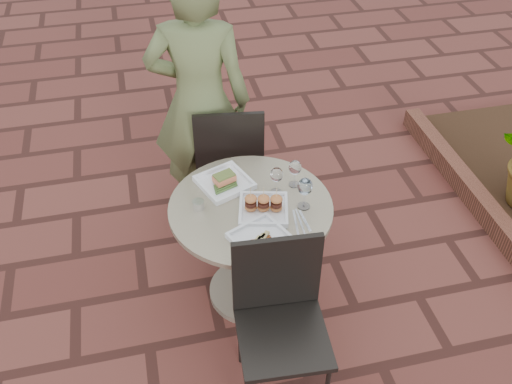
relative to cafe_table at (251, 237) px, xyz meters
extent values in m
plane|color=#592A23|center=(0.18, -0.27, -0.48)|extent=(60.00, 60.00, 0.00)
cylinder|color=gray|center=(0.00, 0.00, -0.46)|extent=(0.52, 0.52, 0.04)
cylinder|color=gray|center=(0.00, 0.00, -0.13)|extent=(0.08, 0.08, 0.70)
cylinder|color=tan|center=(0.00, 0.00, 0.23)|extent=(0.90, 0.90, 0.03)
cube|color=black|center=(0.03, 0.82, -0.03)|extent=(0.50, 0.50, 0.03)
cube|color=black|center=(0.00, 0.62, 0.22)|extent=(0.44, 0.09, 0.46)
cylinder|color=black|center=(0.24, 0.98, -0.26)|extent=(0.02, 0.02, 0.44)
cylinder|color=black|center=(-0.13, 1.03, -0.26)|extent=(0.02, 0.02, 0.44)
cylinder|color=black|center=(0.19, 0.60, -0.26)|extent=(0.02, 0.02, 0.44)
cylinder|color=black|center=(-0.19, 0.65, -0.26)|extent=(0.02, 0.02, 0.44)
cube|color=black|center=(0.01, -0.67, -0.03)|extent=(0.47, 0.47, 0.03)
cube|color=black|center=(0.02, -0.47, 0.22)|extent=(0.44, 0.06, 0.46)
cylinder|color=black|center=(-0.17, -0.47, -0.26)|extent=(0.02, 0.02, 0.44)
cylinder|color=black|center=(0.21, -0.50, -0.26)|extent=(0.02, 0.02, 0.44)
imported|color=#546034|center=(-0.14, 0.84, 0.41)|extent=(0.74, 0.58, 1.80)
cube|color=white|center=(-0.11, 0.21, 0.25)|extent=(0.35, 0.35, 0.01)
cube|color=#E47950|center=(-0.11, 0.21, 0.29)|extent=(0.14, 0.11, 0.04)
cube|color=#4F5C29|center=(-0.11, 0.21, 0.31)|extent=(0.13, 0.11, 0.01)
cube|color=white|center=(0.06, -0.06, 0.25)|extent=(0.32, 0.32, 0.01)
cube|color=white|center=(-0.01, -0.28, 0.25)|extent=(0.35, 0.35, 0.01)
ellipsoid|color=#DB5A91|center=(-0.05, -0.34, 0.27)|extent=(0.05, 0.04, 0.02)
cylinder|color=white|center=(0.28, -0.07, 0.25)|extent=(0.07, 0.07, 0.00)
cylinder|color=white|center=(0.28, -0.07, 0.29)|extent=(0.01, 0.01, 0.09)
ellipsoid|color=white|center=(0.28, -0.07, 0.39)|extent=(0.08, 0.08, 0.10)
cylinder|color=white|center=(0.28, -0.07, 0.38)|extent=(0.06, 0.06, 0.05)
cylinder|color=white|center=(0.16, 0.08, 0.25)|extent=(0.06, 0.06, 0.00)
cylinder|color=white|center=(0.16, 0.08, 0.29)|extent=(0.01, 0.01, 0.08)
ellipsoid|color=white|center=(0.16, 0.08, 0.37)|extent=(0.07, 0.07, 0.09)
cylinder|color=white|center=(0.28, 0.12, 0.25)|extent=(0.06, 0.06, 0.00)
cylinder|color=white|center=(0.28, 0.12, 0.29)|extent=(0.01, 0.01, 0.08)
ellipsoid|color=white|center=(0.28, 0.12, 0.37)|extent=(0.07, 0.07, 0.09)
cylinder|color=silver|center=(-0.28, 0.04, 0.27)|extent=(0.08, 0.08, 0.05)
cube|color=brown|center=(1.78, 0.03, -0.41)|extent=(0.12, 3.00, 0.15)
camera|label=1|loc=(-0.50, -2.26, 2.32)|focal=40.00mm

